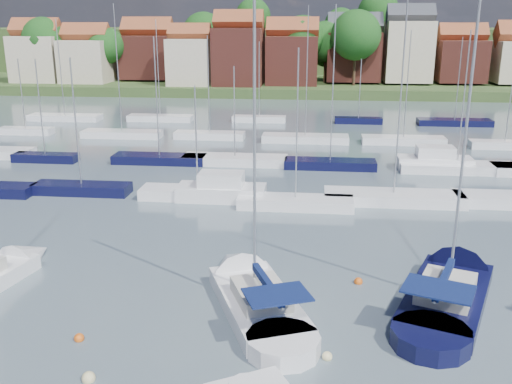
# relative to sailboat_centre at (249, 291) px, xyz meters

# --- Properties ---
(ground) EXTENTS (260.00, 260.00, 0.00)m
(ground) POSITION_rel_sailboat_centre_xyz_m (1.15, 36.39, -0.35)
(ground) COLOR #45575E
(ground) RESTS_ON ground
(sailboat_centre) EXTENTS (7.62, 12.58, 16.63)m
(sailboat_centre) POSITION_rel_sailboat_centre_xyz_m (0.00, 0.00, 0.00)
(sailboat_centre) COLOR white
(sailboat_centre) RESTS_ON ground
(sailboat_navy) EXTENTS (8.05, 13.71, 18.38)m
(sailboat_navy) POSITION_rel_sailboat_centre_xyz_m (10.59, 1.84, -0.00)
(sailboat_navy) COLOR black
(sailboat_navy) RESTS_ON ground
(buoy_b) EXTENTS (0.55, 0.55, 0.55)m
(buoy_b) POSITION_rel_sailboat_centre_xyz_m (-5.49, -7.81, -0.35)
(buoy_b) COLOR beige
(buoy_b) RESTS_ON ground
(buoy_c) EXTENTS (0.45, 0.45, 0.45)m
(buoy_c) POSITION_rel_sailboat_centre_xyz_m (-7.06, -4.98, -0.35)
(buoy_c) COLOR #D85914
(buoy_c) RESTS_ON ground
(buoy_d) EXTENTS (0.44, 0.44, 0.44)m
(buoy_d) POSITION_rel_sailboat_centre_xyz_m (3.94, -5.28, -0.35)
(buoy_d) COLOR beige
(buoy_d) RESTS_ON ground
(buoy_e) EXTENTS (0.47, 0.47, 0.47)m
(buoy_e) POSITION_rel_sailboat_centre_xyz_m (5.72, 2.20, -0.35)
(buoy_e) COLOR #D85914
(buoy_e) RESTS_ON ground
(marina_field) EXTENTS (79.62, 41.41, 15.93)m
(marina_field) POSITION_rel_sailboat_centre_xyz_m (3.06, 31.54, 0.08)
(marina_field) COLOR white
(marina_field) RESTS_ON ground
(far_shore_town) EXTENTS (212.46, 90.00, 22.27)m
(far_shore_town) POSITION_rel_sailboat_centre_xyz_m (3.38, 129.05, 4.26)
(far_shore_town) COLOR #344824
(far_shore_town) RESTS_ON ground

